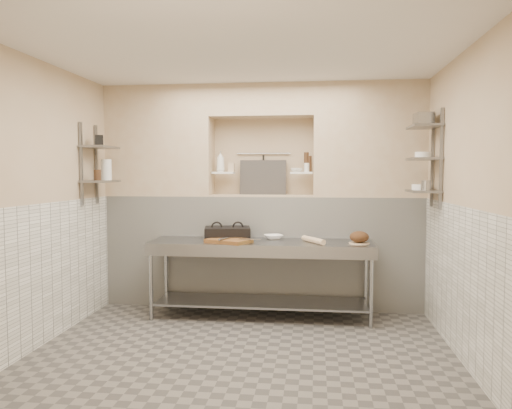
# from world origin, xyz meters

# --- Properties ---
(floor) EXTENTS (4.00, 3.90, 0.10)m
(floor) POSITION_xyz_m (0.00, 0.00, -0.05)
(floor) COLOR #635E58
(floor) RESTS_ON ground
(ceiling) EXTENTS (4.00, 3.90, 0.10)m
(ceiling) POSITION_xyz_m (0.00, 0.00, 2.85)
(ceiling) COLOR silver
(ceiling) RESTS_ON ground
(wall_left) EXTENTS (0.10, 3.90, 2.80)m
(wall_left) POSITION_xyz_m (-2.05, 0.00, 1.40)
(wall_left) COLOR tan
(wall_left) RESTS_ON ground
(wall_right) EXTENTS (0.10, 3.90, 2.80)m
(wall_right) POSITION_xyz_m (2.05, 0.00, 1.40)
(wall_right) COLOR tan
(wall_right) RESTS_ON ground
(wall_back) EXTENTS (4.00, 0.10, 2.80)m
(wall_back) POSITION_xyz_m (0.00, 2.00, 1.40)
(wall_back) COLOR tan
(wall_back) RESTS_ON ground
(wall_front) EXTENTS (4.00, 0.10, 2.80)m
(wall_front) POSITION_xyz_m (0.00, -2.00, 1.40)
(wall_front) COLOR tan
(wall_front) RESTS_ON ground
(backwall_lower) EXTENTS (4.00, 0.40, 1.40)m
(backwall_lower) POSITION_xyz_m (0.00, 1.75, 0.70)
(backwall_lower) COLOR white
(backwall_lower) RESTS_ON floor
(alcove_sill) EXTENTS (1.30, 0.40, 0.02)m
(alcove_sill) POSITION_xyz_m (0.00, 1.75, 1.41)
(alcove_sill) COLOR tan
(alcove_sill) RESTS_ON backwall_lower
(backwall_pillar_left) EXTENTS (1.35, 0.40, 1.40)m
(backwall_pillar_left) POSITION_xyz_m (-1.33, 1.75, 2.10)
(backwall_pillar_left) COLOR tan
(backwall_pillar_left) RESTS_ON backwall_lower
(backwall_pillar_right) EXTENTS (1.35, 0.40, 1.40)m
(backwall_pillar_right) POSITION_xyz_m (1.33, 1.75, 2.10)
(backwall_pillar_right) COLOR tan
(backwall_pillar_right) RESTS_ON backwall_lower
(backwall_header) EXTENTS (1.30, 0.40, 0.40)m
(backwall_header) POSITION_xyz_m (0.00, 1.75, 2.60)
(backwall_header) COLOR tan
(backwall_header) RESTS_ON backwall_lower
(wainscot_left) EXTENTS (0.02, 3.90, 1.40)m
(wainscot_left) POSITION_xyz_m (-1.99, 0.00, 0.70)
(wainscot_left) COLOR white
(wainscot_left) RESTS_ON floor
(wainscot_right) EXTENTS (0.02, 3.90, 1.40)m
(wainscot_right) POSITION_xyz_m (1.99, 0.00, 0.70)
(wainscot_right) COLOR white
(wainscot_right) RESTS_ON floor
(alcove_shelf_left) EXTENTS (0.28, 0.16, 0.02)m
(alcove_shelf_left) POSITION_xyz_m (-0.50, 1.75, 1.70)
(alcove_shelf_left) COLOR white
(alcove_shelf_left) RESTS_ON backwall_lower
(alcove_shelf_right) EXTENTS (0.28, 0.16, 0.02)m
(alcove_shelf_right) POSITION_xyz_m (0.50, 1.75, 1.70)
(alcove_shelf_right) COLOR white
(alcove_shelf_right) RESTS_ON backwall_lower
(utensil_rail) EXTENTS (0.70, 0.02, 0.02)m
(utensil_rail) POSITION_xyz_m (0.00, 1.92, 1.95)
(utensil_rail) COLOR gray
(utensil_rail) RESTS_ON wall_back
(hanging_steel) EXTENTS (0.02, 0.02, 0.30)m
(hanging_steel) POSITION_xyz_m (0.00, 1.90, 1.78)
(hanging_steel) COLOR black
(hanging_steel) RESTS_ON utensil_rail
(splash_panel) EXTENTS (0.60, 0.08, 0.45)m
(splash_panel) POSITION_xyz_m (0.00, 1.85, 1.64)
(splash_panel) COLOR #383330
(splash_panel) RESTS_ON alcove_sill
(shelf_rail_left_a) EXTENTS (0.03, 0.03, 0.95)m
(shelf_rail_left_a) POSITION_xyz_m (-1.98, 1.25, 1.80)
(shelf_rail_left_a) COLOR slate
(shelf_rail_left_a) RESTS_ON wall_left
(shelf_rail_left_b) EXTENTS (0.03, 0.03, 0.95)m
(shelf_rail_left_b) POSITION_xyz_m (-1.98, 0.85, 1.80)
(shelf_rail_left_b) COLOR slate
(shelf_rail_left_b) RESTS_ON wall_left
(wall_shelf_left_lower) EXTENTS (0.30, 0.50, 0.02)m
(wall_shelf_left_lower) POSITION_xyz_m (-1.84, 1.05, 1.60)
(wall_shelf_left_lower) COLOR slate
(wall_shelf_left_lower) RESTS_ON wall_left
(wall_shelf_left_upper) EXTENTS (0.30, 0.50, 0.03)m
(wall_shelf_left_upper) POSITION_xyz_m (-1.84, 1.05, 2.00)
(wall_shelf_left_upper) COLOR slate
(wall_shelf_left_upper) RESTS_ON wall_left
(shelf_rail_right_a) EXTENTS (0.03, 0.03, 1.05)m
(shelf_rail_right_a) POSITION_xyz_m (1.98, 1.25, 1.85)
(shelf_rail_right_a) COLOR slate
(shelf_rail_right_a) RESTS_ON wall_right
(shelf_rail_right_b) EXTENTS (0.03, 0.03, 1.05)m
(shelf_rail_right_b) POSITION_xyz_m (1.98, 0.85, 1.85)
(shelf_rail_right_b) COLOR slate
(shelf_rail_right_b) RESTS_ON wall_right
(wall_shelf_right_lower) EXTENTS (0.30, 0.50, 0.02)m
(wall_shelf_right_lower) POSITION_xyz_m (1.84, 1.05, 1.50)
(wall_shelf_right_lower) COLOR slate
(wall_shelf_right_lower) RESTS_ON wall_right
(wall_shelf_right_mid) EXTENTS (0.30, 0.50, 0.02)m
(wall_shelf_right_mid) POSITION_xyz_m (1.84, 1.05, 1.85)
(wall_shelf_right_mid) COLOR slate
(wall_shelf_right_mid) RESTS_ON wall_right
(wall_shelf_right_upper) EXTENTS (0.30, 0.50, 0.03)m
(wall_shelf_right_upper) POSITION_xyz_m (1.84, 1.05, 2.20)
(wall_shelf_right_upper) COLOR slate
(wall_shelf_right_upper) RESTS_ON wall_right
(prep_table) EXTENTS (2.60, 0.70, 0.90)m
(prep_table) POSITION_xyz_m (0.05, 1.18, 0.64)
(prep_table) COLOR gray
(prep_table) RESTS_ON floor
(panini_press) EXTENTS (0.60, 0.48, 0.15)m
(panini_press) POSITION_xyz_m (-0.38, 1.33, 0.97)
(panini_press) COLOR black
(panini_press) RESTS_ON prep_table
(cutting_board) EXTENTS (0.56, 0.49, 0.04)m
(cutting_board) POSITION_xyz_m (-0.31, 1.04, 0.92)
(cutting_board) COLOR brown
(cutting_board) RESTS_ON prep_table
(knife_blade) EXTENTS (0.25, 0.04, 0.01)m
(knife_blade) POSITION_xyz_m (-0.06, 1.02, 0.95)
(knife_blade) COLOR gray
(knife_blade) RESTS_ON cutting_board
(tongs) EXTENTS (0.10, 0.22, 0.02)m
(tongs) POSITION_xyz_m (-0.35, 0.97, 0.96)
(tongs) COLOR gray
(tongs) RESTS_ON cutting_board
(mixing_bowl) EXTENTS (0.30, 0.30, 0.05)m
(mixing_bowl) POSITION_xyz_m (0.18, 1.40, 0.93)
(mixing_bowl) COLOR white
(mixing_bowl) RESTS_ON prep_table
(rolling_pin) EXTENTS (0.28, 0.40, 0.07)m
(rolling_pin) POSITION_xyz_m (0.66, 1.13, 0.93)
(rolling_pin) COLOR beige
(rolling_pin) RESTS_ON prep_table
(bread_board) EXTENTS (0.23, 0.23, 0.01)m
(bread_board) POSITION_xyz_m (1.17, 1.13, 0.91)
(bread_board) COLOR beige
(bread_board) RESTS_ON prep_table
(bread_loaf) EXTENTS (0.22, 0.22, 0.13)m
(bread_loaf) POSITION_xyz_m (1.17, 1.13, 0.98)
(bread_loaf) COLOR #4C2D19
(bread_loaf) RESTS_ON bread_board
(bottle_soap) EXTENTS (0.12, 0.12, 0.27)m
(bottle_soap) POSITION_xyz_m (-0.53, 1.74, 1.85)
(bottle_soap) COLOR white
(bottle_soap) RESTS_ON alcove_shelf_left
(jar_alcove) EXTENTS (0.07, 0.07, 0.11)m
(jar_alcove) POSITION_xyz_m (-0.39, 1.74, 1.77)
(jar_alcove) COLOR tan
(jar_alcove) RESTS_ON alcove_shelf_left
(bowl_alcove) EXTENTS (0.15, 0.15, 0.05)m
(bowl_alcove) POSITION_xyz_m (0.44, 1.73, 1.74)
(bowl_alcove) COLOR white
(bowl_alcove) RESTS_ON alcove_shelf_right
(condiment_a) EXTENTS (0.05, 0.05, 0.20)m
(condiment_a) POSITION_xyz_m (0.60, 1.76, 1.81)
(condiment_a) COLOR #392415
(condiment_a) RESTS_ON alcove_shelf_right
(condiment_b) EXTENTS (0.06, 0.06, 0.25)m
(condiment_b) POSITION_xyz_m (0.56, 1.76, 1.84)
(condiment_b) COLOR #392415
(condiment_b) RESTS_ON alcove_shelf_right
(condiment_c) EXTENTS (0.06, 0.06, 0.11)m
(condiment_c) POSITION_xyz_m (0.56, 1.74, 1.77)
(condiment_c) COLOR white
(condiment_c) RESTS_ON alcove_shelf_right
(jug_left) EXTENTS (0.12, 0.12, 0.25)m
(jug_left) POSITION_xyz_m (-1.84, 1.22, 1.74)
(jug_left) COLOR white
(jug_left) RESTS_ON wall_shelf_left_lower
(jar_left) EXTENTS (0.08, 0.08, 0.12)m
(jar_left) POSITION_xyz_m (-1.84, 0.97, 1.67)
(jar_left) COLOR #392415
(jar_left) RESTS_ON wall_shelf_left_lower
(box_left_upper) EXTENTS (0.12, 0.12, 0.13)m
(box_left_upper) POSITION_xyz_m (-1.84, 1.04, 2.08)
(box_left_upper) COLOR black
(box_left_upper) RESTS_ON wall_shelf_left_upper
(bowl_right) EXTENTS (0.20, 0.20, 0.06)m
(bowl_right) POSITION_xyz_m (1.84, 1.16, 1.54)
(bowl_right) COLOR white
(bowl_right) RESTS_ON wall_shelf_right_lower
(canister_right) EXTENTS (0.11, 0.11, 0.11)m
(canister_right) POSITION_xyz_m (1.84, 0.90, 1.57)
(canister_right) COLOR gray
(canister_right) RESTS_ON wall_shelf_right_lower
(bowl_right_mid) EXTENTS (0.17, 0.17, 0.06)m
(bowl_right_mid) POSITION_xyz_m (1.84, 1.09, 1.89)
(bowl_right_mid) COLOR white
(bowl_right_mid) RESTS_ON wall_shelf_right_mid
(basket_right) EXTENTS (0.20, 0.23, 0.14)m
(basket_right) POSITION_xyz_m (1.84, 1.10, 2.28)
(basket_right) COLOR gray
(basket_right) RESTS_ON wall_shelf_right_upper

